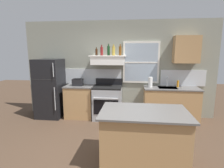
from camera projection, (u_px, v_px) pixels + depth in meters
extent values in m
plane|color=#4C3828|center=(107.00, 156.00, 3.20)|extent=(16.00, 16.00, 0.00)
cube|color=gray|center=(118.00, 69.00, 5.14)|extent=(5.40, 0.06, 2.70)
cube|color=silver|center=(79.00, 76.00, 5.27)|extent=(2.50, 0.02, 0.44)
cube|color=silver|center=(183.00, 78.00, 4.93)|extent=(1.20, 0.02, 0.44)
cube|color=white|center=(141.00, 62.00, 4.98)|extent=(1.00, 0.04, 1.15)
cube|color=#9EADBC|center=(141.00, 62.00, 4.97)|extent=(0.90, 0.01, 1.05)
cube|color=white|center=(141.00, 62.00, 4.96)|extent=(0.90, 0.02, 0.04)
cube|color=black|center=(50.00, 88.00, 5.07)|extent=(0.70, 0.68, 1.64)
cube|color=#333333|center=(43.00, 80.00, 4.68)|extent=(0.69, 0.00, 0.01)
cylinder|color=#A5A8AD|center=(55.00, 99.00, 4.71)|extent=(0.02, 0.02, 0.62)
cylinder|color=#A5A8AD|center=(53.00, 70.00, 4.58)|extent=(0.02, 0.02, 0.36)
cube|color=tan|center=(80.00, 102.00, 5.10)|extent=(0.76, 0.60, 0.88)
cube|color=#605E5B|center=(80.00, 86.00, 5.02)|extent=(0.79, 0.63, 0.03)
cube|color=black|center=(78.00, 82.00, 5.00)|extent=(0.28, 0.20, 0.19)
cube|color=black|center=(78.00, 79.00, 4.98)|extent=(0.24, 0.16, 0.01)
cube|color=black|center=(73.00, 81.00, 5.01)|extent=(0.02, 0.03, 0.02)
cube|color=#9EA0A5|center=(108.00, 103.00, 4.97)|extent=(0.76, 0.64, 0.87)
cube|color=black|center=(108.00, 87.00, 4.89)|extent=(0.76, 0.64, 0.04)
cube|color=black|center=(109.00, 81.00, 5.15)|extent=(0.76, 0.06, 0.18)
cube|color=black|center=(106.00, 107.00, 4.65)|extent=(0.65, 0.01, 0.40)
cylinder|color=silver|center=(106.00, 98.00, 4.58)|extent=(0.65, 0.03, 0.03)
cube|color=white|center=(108.00, 60.00, 4.86)|extent=(0.88, 0.48, 0.22)
cube|color=#262628|center=(107.00, 64.00, 4.65)|extent=(0.75, 0.02, 0.04)
cube|color=white|center=(108.00, 56.00, 4.84)|extent=(0.96, 0.52, 0.02)
cylinder|color=#381E0F|center=(96.00, 52.00, 4.91)|extent=(0.06, 0.06, 0.17)
cylinder|color=#381E0F|center=(96.00, 48.00, 4.89)|extent=(0.03, 0.03, 0.04)
cylinder|color=maroon|center=(102.00, 51.00, 4.82)|extent=(0.07, 0.07, 0.22)
cylinder|color=maroon|center=(102.00, 46.00, 4.80)|extent=(0.03, 0.03, 0.06)
cylinder|color=#143819|center=(108.00, 51.00, 4.86)|extent=(0.07, 0.07, 0.25)
cylinder|color=#143819|center=(108.00, 45.00, 4.83)|extent=(0.03, 0.03, 0.06)
cylinder|color=#B29333|center=(114.00, 51.00, 4.76)|extent=(0.08, 0.08, 0.23)
cylinder|color=#B29333|center=(114.00, 45.00, 4.73)|extent=(0.03, 0.03, 0.06)
cylinder|color=brown|center=(120.00, 51.00, 4.75)|extent=(0.07, 0.07, 0.24)
cylinder|color=brown|center=(120.00, 45.00, 4.72)|extent=(0.03, 0.03, 0.06)
cube|color=tan|center=(170.00, 105.00, 4.81)|extent=(1.40, 0.60, 0.88)
cube|color=#605E5B|center=(171.00, 88.00, 4.73)|extent=(1.43, 0.63, 0.03)
cube|color=#B7BABC|center=(168.00, 88.00, 4.72)|extent=(0.48, 0.36, 0.01)
cylinder|color=silver|center=(167.00, 82.00, 4.83)|extent=(0.03, 0.03, 0.28)
cylinder|color=silver|center=(168.00, 78.00, 4.73)|extent=(0.02, 0.16, 0.02)
cylinder|color=white|center=(150.00, 82.00, 4.77)|extent=(0.11, 0.11, 0.27)
cylinder|color=orange|center=(178.00, 84.00, 4.79)|extent=(0.06, 0.06, 0.18)
cube|color=tan|center=(143.00, 138.00, 2.94)|extent=(1.32, 0.82, 0.88)
cube|color=#605E5B|center=(144.00, 112.00, 2.86)|extent=(1.40, 0.90, 0.03)
cube|color=tan|center=(186.00, 50.00, 4.65)|extent=(0.64, 0.32, 0.70)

